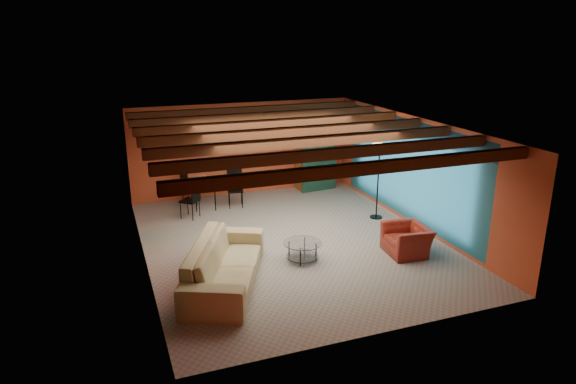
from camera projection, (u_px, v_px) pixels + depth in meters
name	position (u px, v px, depth m)	size (l,w,h in m)	color
room	(289.00, 141.00, 11.21)	(6.52, 8.01, 2.71)	gray
sofa	(225.00, 263.00, 9.75)	(2.93, 1.15, 0.86)	tan
armchair	(407.00, 240.00, 11.13)	(0.98, 0.85, 0.63)	maroon
coffee_table	(302.00, 251.00, 10.81)	(0.81, 0.81, 0.42)	silver
dining_table	(205.00, 189.00, 13.92)	(2.06, 2.06, 1.07)	white
armoire	(316.00, 157.00, 15.56)	(1.11, 0.55, 1.96)	brown
floor_lamp	(378.00, 182.00, 13.06)	(0.40, 0.40, 1.96)	black
ceiling_fan	(291.00, 142.00, 11.11)	(1.50, 1.50, 0.44)	#472614
painting	(212.00, 141.00, 14.56)	(1.05, 0.03, 0.65)	black
potted_plant	(316.00, 118.00, 15.20)	(0.41, 0.36, 0.46)	#26661E
vase	(204.00, 167.00, 13.73)	(0.17, 0.17, 0.18)	orange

